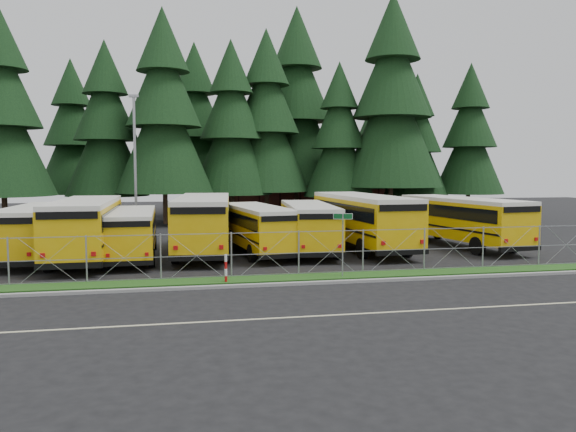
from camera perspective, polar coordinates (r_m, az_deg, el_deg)
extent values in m
plane|color=black|center=(26.36, 2.76, -5.54)|extent=(120.00, 120.00, 0.00)
cube|color=gray|center=(23.41, 4.62, -6.71)|extent=(50.00, 0.25, 0.12)
cube|color=#164112|center=(24.74, 3.72, -6.15)|extent=(50.00, 1.40, 0.06)
cube|color=beige|center=(18.88, 8.77, -9.71)|extent=(50.00, 0.12, 0.01)
cube|color=brown|center=(66.34, -0.64, 3.25)|extent=(22.00, 10.00, 6.00)
cylinder|color=#979AA0|center=(24.55, 5.58, -3.01)|extent=(0.06, 0.06, 2.80)
cube|color=#0B521F|center=(24.41, 5.60, -0.03)|extent=(0.77, 0.26, 0.22)
cube|color=white|center=(24.41, 5.60, -0.03)|extent=(0.81, 0.26, 0.26)
cube|color=#0B521F|center=(24.43, 5.60, -0.59)|extent=(0.19, 0.53, 0.18)
cylinder|color=#B20C0C|center=(23.48, -6.33, -5.35)|extent=(0.11, 0.11, 1.20)
cylinder|color=#979AA0|center=(42.81, -15.26, 4.96)|extent=(0.20, 0.20, 10.00)
cube|color=#979AA0|center=(43.14, -15.41, 11.68)|extent=(0.70, 0.35, 0.18)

